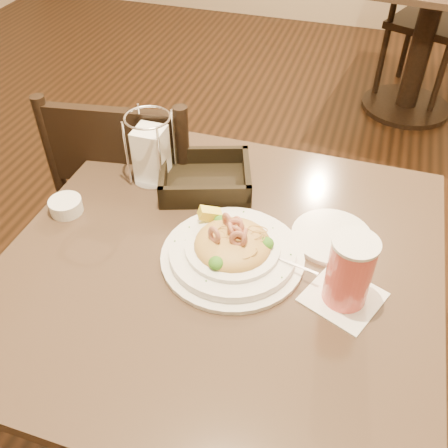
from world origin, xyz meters
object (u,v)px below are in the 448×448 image
(dining_chair_near, at_px, (141,205))
(background_table, at_px, (428,22))
(dining_chair_far, at_px, (431,17))
(side_plate, at_px, (332,237))
(drink_glass, at_px, (349,272))
(butter_ramekin, at_px, (66,206))
(pasta_bowl, at_px, (233,249))
(bread_basket, at_px, (205,179))
(napkin_caddy, at_px, (151,153))
(main_table, at_px, (221,327))

(dining_chair_near, bearing_deg, background_table, -123.48)
(dining_chair_near, height_order, dining_chair_far, same)
(side_plate, bearing_deg, background_table, 83.71)
(drink_glass, relative_size, butter_ramekin, 2.32)
(drink_glass, bearing_deg, butter_ramekin, 174.39)
(dining_chair_near, xyz_separation_m, side_plate, (0.61, -0.26, 0.27))
(dining_chair_far, relative_size, pasta_bowl, 2.79)
(pasta_bowl, bearing_deg, bread_basket, 122.20)
(dining_chair_far, relative_size, napkin_caddy, 5.26)
(bread_basket, xyz_separation_m, butter_ramekin, (-0.28, -0.19, -0.00))
(main_table, height_order, dining_chair_far, dining_chair_far)
(main_table, xyz_separation_m, drink_glass, (0.26, -0.03, 0.32))
(background_table, distance_m, pasta_bowl, 2.30)
(napkin_caddy, bearing_deg, side_plate, -10.57)
(background_table, bearing_deg, main_table, -101.22)
(dining_chair_near, relative_size, side_plate, 5.24)
(dining_chair_far, bearing_deg, side_plate, 105.15)
(main_table, height_order, butter_ramekin, butter_ramekin)
(background_table, relative_size, side_plate, 5.70)
(bread_basket, distance_m, butter_ramekin, 0.33)
(main_table, relative_size, butter_ramekin, 11.91)
(drink_glass, distance_m, napkin_caddy, 0.57)
(dining_chair_near, xyz_separation_m, bread_basket, (0.28, -0.16, 0.28))
(dining_chair_near, distance_m, drink_glass, 0.85)
(dining_chair_far, distance_m, drink_glass, 2.46)
(napkin_caddy, bearing_deg, drink_glass, -25.86)
(dining_chair_far, relative_size, drink_glass, 5.30)
(butter_ramekin, bearing_deg, background_table, 69.33)
(dining_chair_far, height_order, napkin_caddy, napkin_caddy)
(main_table, bearing_deg, napkin_caddy, 138.88)
(main_table, xyz_separation_m, background_table, (0.45, 2.25, 0.00))
(pasta_bowl, bearing_deg, drink_glass, -8.74)
(dining_chair_far, distance_m, butter_ramekin, 2.53)
(main_table, bearing_deg, drink_glass, -6.39)
(pasta_bowl, height_order, drink_glass, drink_glass)
(main_table, distance_m, pasta_bowl, 0.27)
(pasta_bowl, xyz_separation_m, bread_basket, (-0.14, 0.22, -0.01))
(dining_chair_near, xyz_separation_m, napkin_caddy, (0.15, -0.17, 0.34))
(pasta_bowl, distance_m, napkin_caddy, 0.35)
(drink_glass, height_order, butter_ramekin, drink_glass)
(napkin_caddy, bearing_deg, main_table, -41.12)
(napkin_caddy, xyz_separation_m, side_plate, (0.46, -0.09, -0.07))
(main_table, height_order, side_plate, side_plate)
(dining_chair_near, distance_m, butter_ramekin, 0.45)
(bread_basket, xyz_separation_m, napkin_caddy, (-0.14, -0.01, 0.05))
(main_table, bearing_deg, side_plate, 31.72)
(bread_basket, bearing_deg, main_table, -63.10)
(bread_basket, bearing_deg, dining_chair_far, 75.10)
(napkin_caddy, distance_m, butter_ramekin, 0.24)
(dining_chair_near, bearing_deg, napkin_caddy, 121.50)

